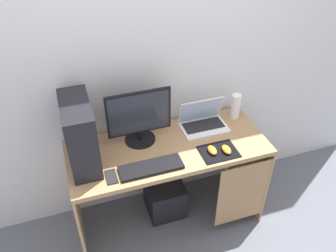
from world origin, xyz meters
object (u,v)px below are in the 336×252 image
object	(u,v)px
pc_tower	(80,134)
mouse_right	(226,149)
subwoofer	(165,197)
keyboard	(151,167)
mouse_left	(212,150)
cell_phone	(111,177)
speaker	(235,106)
monitor	(139,118)
laptop	(203,121)

from	to	relation	value
pc_tower	mouse_right	size ratio (longest dim) A/B	4.82
pc_tower	subwoofer	distance (m)	1.03
keyboard	mouse_right	world-z (taller)	mouse_right
mouse_left	subwoofer	world-z (taller)	mouse_left
cell_phone	subwoofer	distance (m)	0.80
cell_phone	subwoofer	size ratio (longest dim) A/B	0.44
speaker	cell_phone	size ratio (longest dim) A/B	1.53
pc_tower	cell_phone	world-z (taller)	pc_tower
monitor	laptop	size ratio (longest dim) A/B	1.31
laptop	keyboard	size ratio (longest dim) A/B	0.81
monitor	speaker	xyz separation A→B (m)	(0.77, 0.05, -0.10)
pc_tower	keyboard	distance (m)	0.50
pc_tower	speaker	xyz separation A→B (m)	(1.18, 0.14, -0.13)
monitor	cell_phone	world-z (taller)	monitor
monitor	mouse_right	xyz separation A→B (m)	(0.53, -0.31, -0.18)
laptop	mouse_right	bearing A→B (deg)	-83.29
mouse_left	cell_phone	size ratio (longest dim) A/B	0.74
keyboard	cell_phone	distance (m)	0.26
monitor	laptop	xyz separation A→B (m)	(0.49, 0.02, -0.16)
laptop	speaker	distance (m)	0.29
pc_tower	laptop	distance (m)	0.92
laptop	mouse_right	size ratio (longest dim) A/B	3.56
keyboard	speaker	bearing A→B (deg)	24.22
mouse_right	pc_tower	bearing A→B (deg)	167.10
pc_tower	laptop	world-z (taller)	pc_tower
speaker	mouse_right	size ratio (longest dim) A/B	2.07
laptop	monitor	bearing A→B (deg)	-178.04
monitor	laptop	distance (m)	0.52
monitor	speaker	distance (m)	0.78
cell_phone	monitor	bearing A→B (deg)	47.70
cell_phone	subwoofer	world-z (taller)	cell_phone
monitor	keyboard	world-z (taller)	monitor
pc_tower	keyboard	size ratio (longest dim) A/B	1.10
laptop	cell_phone	xyz separation A→B (m)	(-0.76, -0.31, -0.04)
pc_tower	speaker	bearing A→B (deg)	6.86
speaker	subwoofer	size ratio (longest dim) A/B	0.67
laptop	mouse_right	distance (m)	0.33
mouse_left	mouse_right	bearing A→B (deg)	-14.74
cell_phone	subwoofer	xyz separation A→B (m)	(0.44, 0.25, -0.62)
speaker	subwoofer	world-z (taller)	speaker
mouse_left	cell_phone	xyz separation A→B (m)	(-0.70, -0.01, -0.02)
subwoofer	keyboard	bearing A→B (deg)	-125.20
monitor	pc_tower	bearing A→B (deg)	-167.03
keyboard	mouse_right	xyz separation A→B (m)	(0.54, -0.01, 0.01)
mouse_left	mouse_right	world-z (taller)	same
mouse_left	pc_tower	bearing A→B (deg)	167.31
monitor	mouse_right	world-z (taller)	monitor
mouse_left	speaker	bearing A→B (deg)	44.50
mouse_right	subwoofer	size ratio (longest dim) A/B	0.32
keyboard	cell_phone	bearing A→B (deg)	178.78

